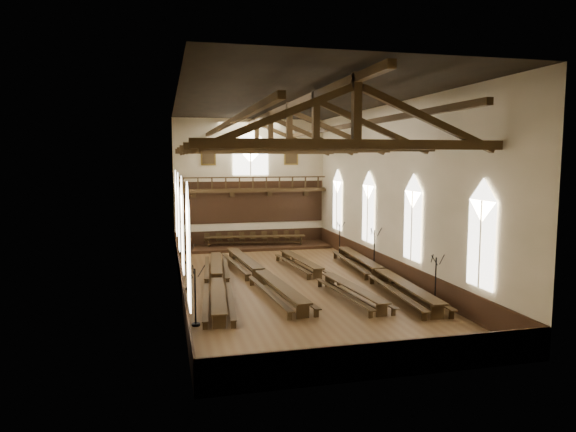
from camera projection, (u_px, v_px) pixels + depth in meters
name	position (u px, v px, depth m)	size (l,w,h in m)	color
ground	(289.00, 282.00, 28.71)	(26.00, 26.00, 0.00)	brown
room_walls	(289.00, 167.00, 27.99)	(26.00, 26.00, 26.00)	beige
wainscot_band	(289.00, 272.00, 28.64)	(12.00, 26.00, 1.20)	#331C0F
side_windows	(289.00, 216.00, 28.29)	(11.85, 19.80, 4.50)	white
end_window	(250.00, 154.00, 40.36)	(2.80, 0.12, 3.80)	white
minstrels_gallery	(251.00, 197.00, 40.50)	(11.80, 1.24, 3.70)	#392812
portraits	(250.00, 156.00, 40.37)	(7.75, 0.09, 1.45)	brown
roof_trusses	(289.00, 134.00, 27.79)	(11.70, 25.70, 2.80)	#392812
refectory_row_a	(218.00, 279.00, 27.34)	(1.96, 13.96, 0.69)	#392812
refectory_row_b	(260.00, 273.00, 28.60)	(2.12, 14.45, 0.74)	#392812
refectory_row_c	(323.00, 274.00, 28.58)	(1.95, 13.81, 0.68)	#392812
refectory_row_d	(380.00, 272.00, 28.78)	(1.93, 14.60, 0.76)	#392812
dais	(255.00, 247.00, 39.72)	(11.40, 3.18, 0.21)	#331C0F
high_table	(255.00, 237.00, 39.64)	(7.79, 1.89, 0.73)	#392812
high_chairs	(253.00, 237.00, 40.38)	(7.66, 0.46, 0.94)	#392812
candelabrum_left_near	(195.00, 307.00, 21.17)	(0.76, 0.74, 2.55)	black
candelabrum_left_mid	(189.00, 276.00, 27.08)	(0.74, 0.71, 2.45)	black
candelabrum_left_far	(184.00, 251.00, 33.77)	(0.77, 0.80, 2.65)	black
candelabrum_right_near	(435.00, 290.00, 24.02)	(0.73, 0.73, 2.46)	black
candelabrum_right_mid	(374.00, 259.00, 30.98)	(0.81, 0.83, 2.77)	black
candelabrum_right_far	(340.00, 244.00, 37.05)	(0.65, 0.72, 2.36)	black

